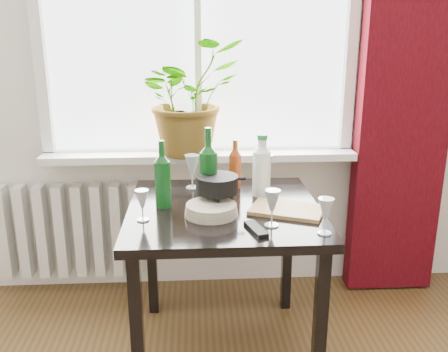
{
  "coord_description": "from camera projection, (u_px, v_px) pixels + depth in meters",
  "views": [
    {
      "loc": [
        -0.03,
        -0.53,
        1.52
      ],
      "look_at": [
        0.1,
        1.55,
        0.88
      ],
      "focal_mm": 40.0,
      "sensor_mm": 36.0,
      "label": 1
    }
  ],
  "objects": [
    {
      "name": "window",
      "position": [
        197.0,
        9.0,
        2.61
      ],
      "size": [
        1.72,
        0.08,
        1.62
      ],
      "color": "white",
      "rests_on": "ground"
    },
    {
      "name": "windowsill",
      "position": [
        200.0,
        155.0,
        2.77
      ],
      "size": [
        1.72,
        0.2,
        0.04
      ],
      "color": "white",
      "rests_on": "ground"
    },
    {
      "name": "curtain",
      "position": [
        408.0,
        68.0,
        2.67
      ],
      "size": [
        0.5,
        0.12,
        2.56
      ],
      "color": "#35040A",
      "rests_on": "ground"
    },
    {
      "name": "radiator",
      "position": [
        71.0,
        231.0,
        2.88
      ],
      "size": [
        0.8,
        0.1,
        0.55
      ],
      "color": "silver",
      "rests_on": "ground"
    },
    {
      "name": "table",
      "position": [
        224.0,
        226.0,
        2.25
      ],
      "size": [
        0.85,
        0.85,
        0.74
      ],
      "color": "black",
      "rests_on": "ground"
    },
    {
      "name": "potted_plant",
      "position": [
        188.0,
        97.0,
        2.64
      ],
      "size": [
        0.72,
        0.7,
        0.61
      ],
      "primitive_type": "imported",
      "rotation": [
        0.0,
        0.0,
        0.58
      ],
      "color": "#1E691C",
      "rests_on": "windowsill"
    },
    {
      "name": "wine_bottle_left",
      "position": [
        163.0,
        174.0,
        2.19
      ],
      "size": [
        0.07,
        0.07,
        0.31
      ],
      "primitive_type": null,
      "rotation": [
        0.0,
        0.0,
        0.03
      ],
      "color": "#0C4214",
      "rests_on": "table"
    },
    {
      "name": "wine_bottle_right",
      "position": [
        208.0,
        165.0,
        2.23
      ],
      "size": [
        0.09,
        0.09,
        0.35
      ],
      "primitive_type": null,
      "rotation": [
        0.0,
        0.0,
        0.17
      ],
      "color": "#0D4314",
      "rests_on": "table"
    },
    {
      "name": "bottle_amber",
      "position": [
        235.0,
        164.0,
        2.46
      ],
      "size": [
        0.06,
        0.06,
        0.25
      ],
      "primitive_type": null,
      "rotation": [
        0.0,
        0.0,
        0.03
      ],
      "color": "maroon",
      "rests_on": "table"
    },
    {
      "name": "cleaning_bottle",
      "position": [
        262.0,
        165.0,
        2.34
      ],
      "size": [
        0.1,
        0.1,
        0.3
      ],
      "primitive_type": null,
      "rotation": [
        0.0,
        0.0,
        0.13
      ],
      "color": "white",
      "rests_on": "table"
    },
    {
      "name": "wineglass_front_right",
      "position": [
        272.0,
        208.0,
        1.99
      ],
      "size": [
        0.08,
        0.08,
        0.16
      ],
      "primitive_type": null,
      "rotation": [
        0.0,
        0.0,
        0.25
      ],
      "color": "#B4BDC2",
      "rests_on": "table"
    },
    {
      "name": "wineglass_far_right",
      "position": [
        325.0,
        216.0,
        1.92
      ],
      "size": [
        0.08,
        0.08,
        0.15
      ],
      "primitive_type": null,
      "rotation": [
        0.0,
        0.0,
        0.42
      ],
      "color": "silver",
      "rests_on": "table"
    },
    {
      "name": "wineglass_back_center",
      "position": [
        265.0,
        172.0,
        2.44
      ],
      "size": [
        0.08,
        0.08,
        0.18
      ],
      "primitive_type": null,
      "rotation": [
        0.0,
        0.0,
        -0.02
      ],
      "color": "silver",
      "rests_on": "table"
    },
    {
      "name": "wineglass_back_left",
      "position": [
        192.0,
        171.0,
        2.46
      ],
      "size": [
        0.09,
        0.09,
        0.17
      ],
      "primitive_type": null,
      "rotation": [
        0.0,
        0.0,
        0.34
      ],
      "color": "#B0B8BE",
      "rests_on": "table"
    },
    {
      "name": "wineglass_front_left",
      "position": [
        142.0,
        205.0,
        2.05
      ],
      "size": [
        0.07,
        0.07,
        0.14
      ],
      "primitive_type": null,
      "rotation": [
        0.0,
        0.0,
        -0.3
      ],
      "color": "silver",
      "rests_on": "table"
    },
    {
      "name": "plate_stack",
      "position": [
        211.0,
        210.0,
        2.12
      ],
      "size": [
        0.3,
        0.3,
        0.05
      ],
      "primitive_type": "cylinder",
      "rotation": [
        0.0,
        0.0,
        -0.4
      ],
      "color": "#BDB49D",
      "rests_on": "table"
    },
    {
      "name": "fondue_pot",
      "position": [
        217.0,
        192.0,
        2.2
      ],
      "size": [
        0.26,
        0.24,
        0.15
      ],
      "primitive_type": null,
      "rotation": [
        0.0,
        0.0,
        0.28
      ],
      "color": "black",
      "rests_on": "table"
    },
    {
      "name": "tv_remote",
      "position": [
        256.0,
        229.0,
        1.96
      ],
      "size": [
        0.09,
        0.16,
        0.02
      ],
      "primitive_type": "cube",
      "rotation": [
        0.0,
        0.0,
        0.27
      ],
      "color": "black",
      "rests_on": "table"
    },
    {
      "name": "cutting_board",
      "position": [
        287.0,
        210.0,
        2.17
      ],
      "size": [
        0.36,
        0.3,
        0.02
      ],
      "primitive_type": "cube",
      "rotation": [
        0.0,
        0.0,
        -0.4
      ],
      "color": "#9F7948",
      "rests_on": "table"
    }
  ]
}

